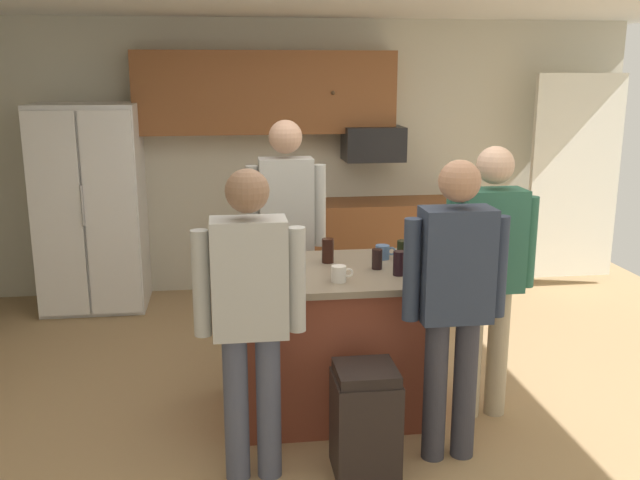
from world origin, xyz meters
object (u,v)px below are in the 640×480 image
Objects in this scene: person_guest_by_door at (250,307)px; person_guest_left at (454,292)px; glass_dark_ale at (377,259)px; person_guest_right at (286,225)px; mug_ceramic_white at (383,252)px; kitchen_island at (326,340)px; glass_stout_tall at (403,253)px; trash_bin at (365,421)px; person_host_foreground at (490,265)px; mug_blue_stoneware at (339,274)px; refrigerator at (91,208)px; glass_short_whisky at (328,251)px; microwave_over_range at (373,144)px; tumbler_amber at (399,263)px.

person_guest_by_door is 0.99× the size of person_guest_left.
glass_dark_ale is (0.81, 0.68, 0.04)m from person_guest_by_door.
glass_dark_ale is at bearing 17.99° from person_guest_right.
person_guest_by_door is 1.27m from mug_ceramic_white.
person_guest_left is at bearing -47.65° from kitchen_island.
kitchen_island is 9.66× the size of mug_ceramic_white.
glass_stout_tall is at bearing -33.68° from person_guest_left.
person_guest_by_door is 0.89m from trash_bin.
person_host_foreground reaches higher than glass_stout_tall.
person_host_foreground is at bearing -81.21° from person_guest_left.
glass_stout_tall is at bearing 34.30° from mug_blue_stoneware.
mug_blue_stoneware is at bearing -54.61° from refrigerator.
glass_short_whisky and glass_stout_tall have the same top height.
kitchen_island is at bearing -0.00° from person_guest_by_door.
mug_blue_stoneware is at bearing -89.44° from glass_short_whisky.
person_guest_right reaches higher than person_guest_left.
glass_short_whisky is (-0.77, -2.28, -0.44)m from microwave_over_range.
tumbler_amber is (0.38, -0.34, -0.00)m from glass_short_whisky.
glass_dark_ale is (-0.66, 0.17, 0.01)m from person_host_foreground.
person_guest_by_door is (-0.32, -1.51, -0.09)m from person_guest_right.
glass_dark_ale is at bearing 73.90° from trash_bin.
refrigerator is 2.66m from microwave_over_range.
mug_blue_stoneware is 0.21× the size of trash_bin.
mug_ceramic_white is (0.57, -0.61, -0.06)m from person_guest_right.
person_guest_by_door is 2.73× the size of trash_bin.
refrigerator is 11.84× the size of glass_stout_tall.
person_guest_left reaches higher than glass_stout_tall.
person_guest_left is 10.81× the size of glass_short_whisky.
kitchen_island is 0.76× the size of person_host_foreground.
person_guest_left reaches higher than tumbler_amber.
refrigerator reaches higher than glass_stout_tall.
kitchen_island is (-0.80, -2.44, -0.98)m from microwave_over_range.
glass_dark_ale is at bearing -101.22° from microwave_over_range.
microwave_over_range is at bearing 79.84° from mug_ceramic_white.
tumbler_amber reaches higher than trash_bin.
person_guest_right is 1.65m from person_guest_left.
glass_stout_tall reaches higher than glass_dark_ale.
microwave_over_range is 2.44m from glass_short_whisky.
person_guest_left is at bearing 10.62° from trash_bin.
glass_dark_ale is at bearing -158.42° from glass_stout_tall.
person_guest_left is 0.99m from glass_short_whisky.
trash_bin is at bearing 58.26° from person_guest_left.
glass_dark_ale is (0.48, -0.83, -0.05)m from person_guest_right.
mug_ceramic_white is at bearing 51.98° from mug_blue_stoneware.
tumbler_amber reaches higher than mug_blue_stoneware.
refrigerator is 3.17m from mug_blue_stoneware.
refrigerator is at bearing 127.84° from kitchen_island.
person_host_foreground is 0.56m from tumbler_amber.
glass_short_whisky is at bearing 3.72° from person_guest_by_door.
refrigerator is 3.29× the size of microwave_over_range.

